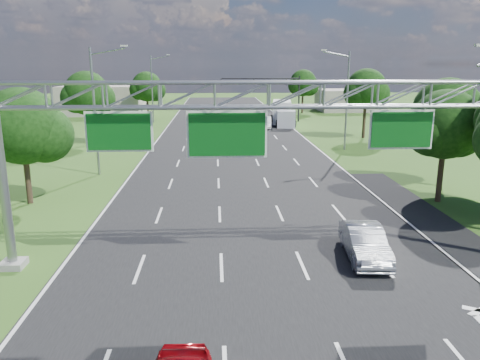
{
  "coord_description": "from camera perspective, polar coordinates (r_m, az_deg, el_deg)",
  "views": [
    {
      "loc": [
        -1.99,
        -7.65,
        8.74
      ],
      "look_at": [
        -0.82,
        14.48,
        3.23
      ],
      "focal_mm": 35.0,
      "sensor_mm": 36.0,
      "label": 1
    }
  ],
  "objects": [
    {
      "name": "ground",
      "position": [
        38.7,
        -0.01,
        0.9
      ],
      "size": [
        220.0,
        220.0,
        0.0
      ],
      "primitive_type": "plane",
      "color": "#2C4D17",
      "rests_on": "ground"
    },
    {
      "name": "road",
      "position": [
        38.7,
        -0.01,
        0.9
      ],
      "size": [
        18.0,
        180.0,
        0.02
      ],
      "primitive_type": "cube",
      "color": "black",
      "rests_on": "ground"
    },
    {
      "name": "road_flare",
      "position": [
        26.34,
        24.94,
        -6.78
      ],
      "size": [
        3.0,
        30.0,
        0.02
      ],
      "primitive_type": "cube",
      "color": "black",
      "rests_on": "ground"
    },
    {
      "name": "sign_gantry",
      "position": [
        19.87,
        3.73,
        8.59
      ],
      "size": [
        23.5,
        1.0,
        9.56
      ],
      "color": "gray",
      "rests_on": "ground"
    },
    {
      "name": "traffic_signal",
      "position": [
        73.35,
        4.47,
        11.12
      ],
      "size": [
        12.21,
        0.24,
        7.0
      ],
      "color": "black",
      "rests_on": "ground"
    },
    {
      "name": "streetlight_l_near",
      "position": [
        38.91,
        -17.07,
        8.69
      ],
      "size": [
        2.97,
        0.22,
        10.16
      ],
      "color": "gray",
      "rests_on": "ground"
    },
    {
      "name": "streetlight_l_far",
      "position": [
        73.31,
        -10.53,
        11.25
      ],
      "size": [
        2.97,
        0.22,
        10.16
      ],
      "color": "gray",
      "rests_on": "ground"
    },
    {
      "name": "streetlight_r_mid",
      "position": [
        49.57,
        12.72,
        9.96
      ],
      "size": [
        2.97,
        0.22,
        10.16
      ],
      "color": "gray",
      "rests_on": "ground"
    },
    {
      "name": "tree_verge_la",
      "position": [
        32.24,
        -24.85,
        5.57
      ],
      "size": [
        5.76,
        4.8,
        7.4
      ],
      "color": "#2D2116",
      "rests_on": "ground"
    },
    {
      "name": "tree_verge_lb",
      "position": [
        54.6,
        -18.08,
        9.78
      ],
      "size": [
        5.76,
        4.8,
        8.06
      ],
      "color": "#2D2116",
      "rests_on": "ground"
    },
    {
      "name": "tree_verge_lc",
      "position": [
        78.55,
        -11.24,
        10.94
      ],
      "size": [
        5.76,
        4.8,
        7.62
      ],
      "color": "#2D2116",
      "rests_on": "ground"
    },
    {
      "name": "tree_verge_rd",
      "position": [
        58.63,
        15.17,
        10.44
      ],
      "size": [
        5.76,
        4.8,
        8.28
      ],
      "color": "#2D2116",
      "rests_on": "ground"
    },
    {
      "name": "tree_verge_re",
      "position": [
        87.26,
        7.73,
        11.5
      ],
      "size": [
        5.76,
        4.8,
        7.84
      ],
      "color": "#2D2116",
      "rests_on": "ground"
    },
    {
      "name": "building_left",
      "position": [
        88.18,
        -16.37,
        9.34
      ],
      "size": [
        14.0,
        10.0,
        5.0
      ],
      "primitive_type": "cube",
      "color": "gray",
      "rests_on": "ground"
    },
    {
      "name": "building_right",
      "position": [
        93.59,
        13.28,
        9.45
      ],
      "size": [
        12.0,
        9.0,
        4.0
      ],
      "primitive_type": "cube",
      "color": "gray",
      "rests_on": "ground"
    },
    {
      "name": "silver_sedan",
      "position": [
        22.43,
        14.95,
        -7.38
      ],
      "size": [
        1.98,
        4.74,
        1.52
      ],
      "primitive_type": "imported",
      "rotation": [
        0.0,
        0.0,
        -0.08
      ],
      "color": "#A4A7AF",
      "rests_on": "ground"
    },
    {
      "name": "car_queue_a",
      "position": [
        65.75,
        -0.41,
        6.92
      ],
      "size": [
        2.26,
        4.91,
        1.39
      ],
      "primitive_type": "imported",
      "rotation": [
        0.0,
        0.0,
        -0.07
      ],
      "color": "silver",
      "rests_on": "ground"
    },
    {
      "name": "car_queue_b",
      "position": [
        72.65,
        0.73,
        7.51
      ],
      "size": [
        2.48,
        4.52,
        1.2
      ],
      "primitive_type": "imported",
      "rotation": [
        0.0,
        0.0,
        -0.12
      ],
      "color": "black",
      "rests_on": "ground"
    },
    {
      "name": "car_queue_c",
      "position": [
        73.65,
        -3.96,
        7.6
      ],
      "size": [
        1.84,
        3.89,
        1.29
      ],
      "primitive_type": "imported",
      "rotation": [
        0.0,
        0.0,
        -0.09
      ],
      "color": "black",
      "rests_on": "ground"
    },
    {
      "name": "car_queue_d",
      "position": [
        66.01,
        3.09,
        7.0
      ],
      "size": [
        2.1,
        4.86,
        1.56
      ],
      "primitive_type": "imported",
      "rotation": [
        0.0,
        0.0,
        -0.1
      ],
      "color": "white",
      "rests_on": "ground"
    },
    {
      "name": "box_truck",
      "position": [
        70.16,
        5.22,
        8.09
      ],
      "size": [
        3.46,
        9.35,
        3.43
      ],
      "rotation": [
        0.0,
        0.0,
        -0.13
      ],
      "color": "white",
      "rests_on": "ground"
    }
  ]
}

